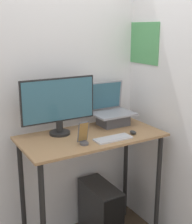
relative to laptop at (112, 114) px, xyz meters
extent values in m
cube|color=silver|center=(-0.29, 0.21, 0.21)|extent=(6.00, 0.05, 2.60)
cube|color=silver|center=(0.35, -0.43, 0.21)|extent=(0.05, 6.00, 2.60)
cube|color=#4C9959|center=(0.32, 0.01, 0.59)|extent=(0.01, 0.38, 0.35)
cube|color=#936D47|center=(-0.29, -0.15, -0.10)|extent=(1.11, 0.56, 0.02)
cylinder|color=black|center=(0.22, -0.38, -0.60)|extent=(0.04, 0.04, 0.98)
cylinder|color=black|center=(-0.79, 0.08, -0.60)|extent=(0.04, 0.04, 0.98)
cylinder|color=black|center=(0.22, 0.08, -0.60)|extent=(0.04, 0.04, 0.98)
cube|color=#4C4C51|center=(0.00, -0.02, -0.04)|extent=(0.24, 0.17, 0.09)
cube|color=gray|center=(0.00, -0.02, 0.01)|extent=(0.34, 0.25, 0.02)
cube|color=gray|center=(0.00, 0.11, 0.14)|extent=(0.34, 0.03, 0.25)
cube|color=#336072|center=(0.00, 0.11, 0.14)|extent=(0.31, 0.02, 0.22)
cylinder|color=black|center=(-0.49, -0.01, -0.08)|extent=(0.16, 0.16, 0.02)
cylinder|color=black|center=(-0.49, -0.01, -0.02)|extent=(0.05, 0.05, 0.09)
cube|color=black|center=(-0.49, 0.00, 0.18)|extent=(0.60, 0.01, 0.34)
cube|color=#336072|center=(-0.49, -0.01, 0.18)|extent=(0.58, 0.01, 0.32)
cube|color=silver|center=(-0.20, -0.32, -0.08)|extent=(0.29, 0.11, 0.01)
cube|color=#A8A8AD|center=(-0.20, -0.32, -0.07)|extent=(0.27, 0.09, 0.00)
ellipsoid|color=#262626|center=(0.01, -0.30, -0.07)|extent=(0.04, 0.07, 0.03)
cylinder|color=#4C4C51|center=(-0.43, -0.30, -0.08)|extent=(0.06, 0.06, 0.02)
cube|color=#4C515B|center=(-0.43, -0.29, 0.00)|extent=(0.08, 0.04, 0.15)
cube|color=olive|center=(-0.43, -0.29, 0.00)|extent=(0.07, 0.03, 0.14)
cube|color=black|center=(-0.16, -0.08, -0.84)|extent=(0.21, 0.45, 0.49)
camera|label=1|loc=(-1.40, -2.15, 0.72)|focal=50.00mm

